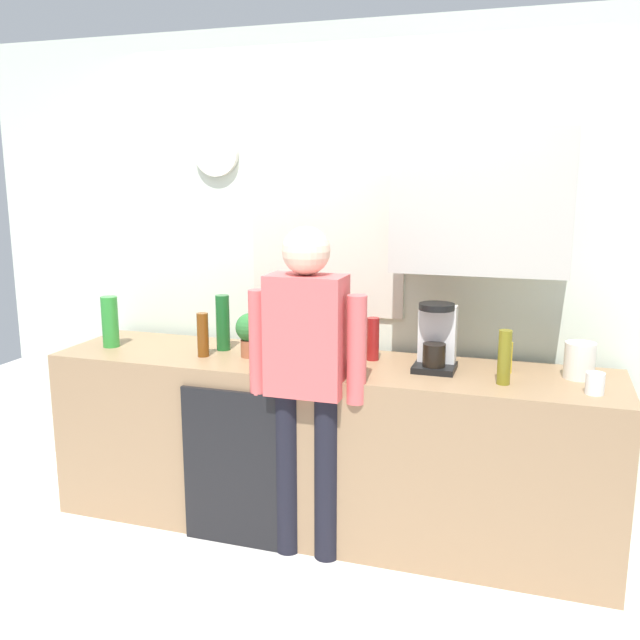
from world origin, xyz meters
The scene contains 18 objects.
ground_plane centered at (0.00, 0.00, 0.00)m, with size 8.00×8.00×0.00m, color silver.
kitchen_counter centered at (0.00, 0.30, 0.45)m, with size 2.87×0.64×0.90m, color #937251.
dishwasher_panel centered at (-0.36, -0.03, 0.40)m, with size 0.56×0.02×0.81m, color black.
back_wall_assembly centered at (0.09, 0.70, 1.36)m, with size 4.47×0.42×2.60m.
coffee_maker centered at (0.55, 0.34, 1.04)m, with size 0.20×0.20×0.33m.
bottle_red_vinegar centered at (0.21, 0.42, 1.01)m, with size 0.06×0.06×0.22m, color maroon.
bottle_green_wine centered at (-0.61, 0.37, 1.05)m, with size 0.07×0.07×0.30m, color #195923.
bottle_clear_soda centered at (-1.23, 0.25, 1.04)m, with size 0.09×0.09×0.28m, color #2D8C33.
bottle_dark_sauce centered at (-0.42, 0.53, 0.99)m, with size 0.06×0.06×0.18m, color black.
bottle_amber_beer centered at (-0.64, 0.21, 1.01)m, with size 0.06×0.06×0.23m, color brown.
bottle_olive_oil centered at (0.88, 0.19, 1.02)m, with size 0.06×0.06×0.25m, color olive.
cup_terracotta_mug centered at (0.21, 0.09, 0.94)m, with size 0.08×0.08×0.09m, color #B26647.
cup_white_mug centered at (1.26, 0.16, 0.94)m, with size 0.08×0.08×0.10m, color white.
mixing_bowl centered at (0.04, 0.24, 0.94)m, with size 0.22×0.22×0.08m, color orange.
potted_plant centered at (-0.41, 0.28, 1.03)m, with size 0.15×0.15×0.23m.
dish_soap centered at (0.88, 0.39, 0.97)m, with size 0.06×0.06×0.18m.
storage_canister centered at (1.21, 0.39, 0.98)m, with size 0.14×0.14×0.17m, color silver.
person_at_sink centered at (0.00, 0.00, 0.95)m, with size 0.57×0.22×1.60m.
Camera 1 is at (1.02, -2.93, 1.82)m, focal length 38.88 mm.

